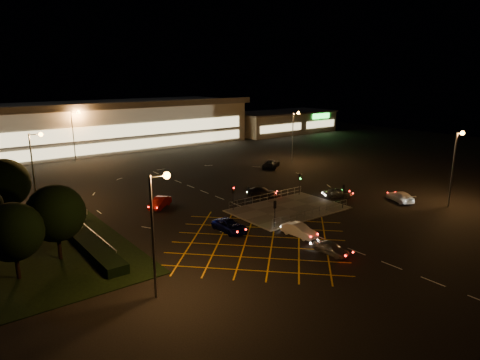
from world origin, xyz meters
TOP-DOWN VIEW (x-y plane):
  - ground at (0.00, 0.00)m, footprint 180.00×180.00m
  - pedestrian_island at (2.00, -2.00)m, footprint 14.00×9.00m
  - grass_verge at (-28.00, 6.00)m, footprint 18.00×30.00m
  - hedge at (-23.00, 6.00)m, footprint 2.00×26.00m
  - supermarket at (0.00, 61.95)m, footprint 72.00×26.50m
  - retail_unit_a at (46.00, 53.97)m, footprint 18.80×14.80m
  - retail_unit_b at (62.00, 53.96)m, footprint 14.80×14.80m
  - streetlight_sw at (-21.56, -12.00)m, footprint 1.78×0.56m
  - streetlight_se at (20.44, -14.00)m, footprint 1.78×0.56m
  - streetlight_nw at (-23.56, 18.00)m, footprint 1.78×0.56m
  - streetlight_ne at (24.44, 20.00)m, footprint 1.78×0.56m
  - streetlight_far_left at (-9.56, 48.00)m, footprint 1.78×0.56m
  - streetlight_far_right at (30.44, 50.00)m, footprint 1.78×0.56m
  - signal_sw at (-4.00, -5.99)m, footprint 0.28×0.30m
  - signal_se at (8.00, -5.99)m, footprint 0.28×0.30m
  - signal_nw at (-4.00, 1.99)m, footprint 0.28×0.30m
  - signal_ne at (8.00, 1.99)m, footprint 0.28×0.30m
  - tree_a at (-30.00, -2.00)m, footprint 5.04×5.04m
  - tree_c at (-28.00, 14.00)m, footprint 5.76×5.76m
  - tree_e at (-26.00, 0.00)m, footprint 5.40×5.40m
  - car_near_silver at (-4.51, -14.85)m, footprint 1.76×3.81m
  - car_queue_white at (-3.59, -9.53)m, footprint 1.81×4.31m
  - car_left_blue at (-8.72, -3.75)m, footprint 2.29×4.80m
  - car_far_dkgrey at (3.42, 5.00)m, footprint 4.26×4.48m
  - car_right_silver at (11.50, -2.15)m, footprint 4.31×3.34m
  - car_circ_red at (-10.92, 8.94)m, footprint 4.33×3.80m
  - car_east_grey at (17.37, 18.76)m, footprint 5.87×5.21m
  - car_approach_white at (16.98, -8.68)m, footprint 3.71×5.17m

SIDE VIEW (x-z plane):
  - ground at x=0.00m, z-range 0.00..0.00m
  - grass_verge at x=-28.00m, z-range 0.00..0.08m
  - pedestrian_island at x=2.00m, z-range 0.00..0.12m
  - hedge at x=-23.00m, z-range 0.00..1.00m
  - car_near_silver at x=-4.51m, z-range 0.00..1.27m
  - car_far_dkgrey at x=3.42m, z-range 0.00..1.28m
  - car_left_blue at x=-8.72m, z-range 0.00..1.32m
  - car_right_silver at x=11.50m, z-range 0.00..1.37m
  - car_queue_white at x=-3.59m, z-range 0.00..1.39m
  - car_approach_white at x=16.98m, z-range 0.00..1.39m
  - car_circ_red at x=-10.92m, z-range 0.00..1.42m
  - car_east_grey at x=17.37m, z-range 0.00..1.51m
  - signal_sw at x=-4.00m, z-range 0.79..3.94m
  - signal_se at x=8.00m, z-range 0.79..3.94m
  - signal_nw at x=-4.00m, z-range 0.79..3.94m
  - signal_ne at x=8.00m, z-range 0.79..3.94m
  - retail_unit_a at x=46.00m, z-range 0.04..6.39m
  - retail_unit_b at x=62.00m, z-range 0.05..6.40m
  - tree_a at x=-30.00m, z-range 0.90..7.76m
  - tree_e at x=-26.00m, z-range 0.97..8.32m
  - tree_c at x=-28.00m, z-range 1.03..8.87m
  - supermarket at x=0.00m, z-range 0.06..10.56m
  - streetlight_sw at x=-21.56m, z-range 1.55..11.58m
  - streetlight_se at x=20.44m, z-range 1.55..11.58m
  - streetlight_nw at x=-23.56m, z-range 1.55..11.58m
  - streetlight_ne at x=24.44m, z-range 1.55..11.58m
  - streetlight_far_left at x=-9.56m, z-range 1.55..11.58m
  - streetlight_far_right at x=30.44m, z-range 1.55..11.58m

